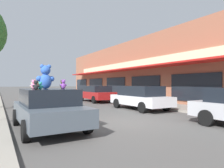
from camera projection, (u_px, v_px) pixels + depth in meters
The scene contains 15 objects.
ground_plane at pixel (125, 122), 8.63m from camera, with size 260.00×260.00×0.00m, color #514F4C.
sidewalk_far at pixel (209, 111), 11.54m from camera, with size 2.77×90.00×0.13m.
storefront_row at pixel (192, 71), 22.02m from camera, with size 15.03×37.71×6.19m.
plush_art_car at pixel (48, 108), 7.27m from camera, with size 2.15×4.36×1.47m.
teddy_bear_giant at pixel (46, 77), 7.17m from camera, with size 0.64×0.39×0.88m.
teddy_bear_cream at pixel (32, 85), 7.75m from camera, with size 0.19×0.14×0.25m.
teddy_bear_teal at pixel (40, 86), 6.24m from camera, with size 0.19×0.13×0.25m.
teddy_bear_green at pixel (36, 85), 7.70m from camera, with size 0.22×0.14×0.29m.
teddy_bear_brown at pixel (38, 85), 7.45m from camera, with size 0.16×0.19×0.26m.
teddy_bear_pink at pixel (34, 85), 6.82m from camera, with size 0.22×0.23×0.33m.
teddy_bear_purple at pixel (63, 84), 7.22m from camera, with size 0.25×0.16×0.35m.
teddy_bear_yellow at pixel (62, 84), 7.82m from camera, with size 0.23×0.22×0.33m.
teddy_bear_black at pixel (36, 85), 6.05m from camera, with size 0.22×0.17×0.29m.
parked_car_far_center at pixel (140, 97), 12.91m from camera, with size 2.02×4.48×1.52m.
parked_car_far_right at pixel (97, 93), 18.47m from camera, with size 2.12×4.53×1.47m.
Camera 1 is at (-4.80, -7.19, 1.65)m, focal length 32.00 mm.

